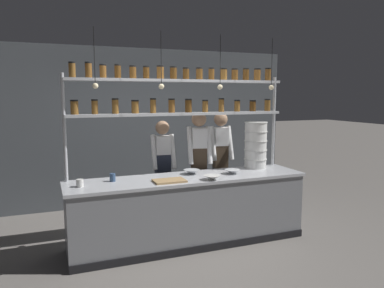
{
  "coord_description": "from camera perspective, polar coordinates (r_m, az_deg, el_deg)",
  "views": [
    {
      "loc": [
        -1.77,
        -4.57,
        2.01
      ],
      "look_at": [
        0.13,
        0.2,
        1.33
      ],
      "focal_mm": 35.0,
      "sensor_mm": 36.0,
      "label": 1
    }
  ],
  "objects": [
    {
      "name": "ground_plane",
      "position": [
        5.3,
        -0.48,
        -14.79
      ],
      "size": [
        40.0,
        40.0,
        0.0
      ],
      "primitive_type": "plane",
      "color": "slate"
    },
    {
      "name": "prep_bowl_near_left",
      "position": [
        5.24,
        6.2,
        -4.23
      ],
      "size": [
        0.22,
        0.22,
        0.06
      ],
      "color": "silver",
      "rests_on": "prep_counter"
    },
    {
      "name": "pendant_light_row",
      "position": [
        4.92,
        -0.08,
        9.17
      ],
      "size": [
        2.51,
        0.07,
        0.72
      ],
      "color": "black"
    },
    {
      "name": "serving_cup_front",
      "position": [
        4.86,
        -12.01,
        -5.01
      ],
      "size": [
        0.07,
        0.07,
        0.1
      ],
      "color": "#334C70",
      "rests_on": "prep_counter"
    },
    {
      "name": "prep_counter",
      "position": [
        5.14,
        -0.48,
        -10.05
      ],
      "size": [
        3.23,
        0.76,
        0.92
      ],
      "color": "gray",
      "rests_on": "ground_plane"
    },
    {
      "name": "chef_right",
      "position": [
        6.1,
        4.36,
        -2.0
      ],
      "size": [
        0.39,
        0.32,
        1.73
      ],
      "rotation": [
        0.0,
        0.0,
        -0.13
      ],
      "color": "black",
      "rests_on": "ground_plane"
    },
    {
      "name": "spice_shelf_unit",
      "position": [
        5.21,
        -1.76,
        6.95
      ],
      "size": [
        3.12,
        0.28,
        2.42
      ],
      "color": "#B7BABF",
      "rests_on": "ground_plane"
    },
    {
      "name": "back_wall",
      "position": [
        7.04,
        -7.02,
        2.66
      ],
      "size": [
        5.63,
        0.12,
        2.85
      ],
      "primitive_type": "cube",
      "color": "#4C5156",
      "rests_on": "ground_plane"
    },
    {
      "name": "serving_cup_by_board",
      "position": [
        4.67,
        -16.71,
        -5.73
      ],
      "size": [
        0.09,
        0.09,
        0.09
      ],
      "color": "silver",
      "rests_on": "prep_counter"
    },
    {
      "name": "cutting_board",
      "position": [
        4.75,
        -3.46,
        -5.61
      ],
      "size": [
        0.4,
        0.26,
        0.02
      ],
      "color": "#A88456",
      "rests_on": "prep_counter"
    },
    {
      "name": "container_stack",
      "position": [
        5.68,
        9.67,
        -0.13
      ],
      "size": [
        0.34,
        0.34,
        0.69
      ],
      "color": "white",
      "rests_on": "prep_counter"
    },
    {
      "name": "chef_center",
      "position": [
        5.65,
        1.06,
        -2.5
      ],
      "size": [
        0.4,
        0.33,
        1.76
      ],
      "rotation": [
        0.0,
        0.0,
        -0.2
      ],
      "color": "black",
      "rests_on": "ground_plane"
    },
    {
      "name": "chef_left",
      "position": [
        5.68,
        -4.46,
        -3.47
      ],
      "size": [
        0.38,
        0.3,
        1.63
      ],
      "rotation": [
        0.0,
        0.0,
        -0.08
      ],
      "color": "black",
      "rests_on": "ground_plane"
    },
    {
      "name": "prep_bowl_center_front",
      "position": [
        5.19,
        -0.05,
        -4.28
      ],
      "size": [
        0.23,
        0.23,
        0.06
      ],
      "color": "#B2B7BC",
      "rests_on": "prep_counter"
    },
    {
      "name": "prep_bowl_center_back",
      "position": [
        4.85,
        3.07,
        -5.14
      ],
      "size": [
        0.22,
        0.22,
        0.06
      ],
      "color": "silver",
      "rests_on": "prep_counter"
    }
  ]
}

